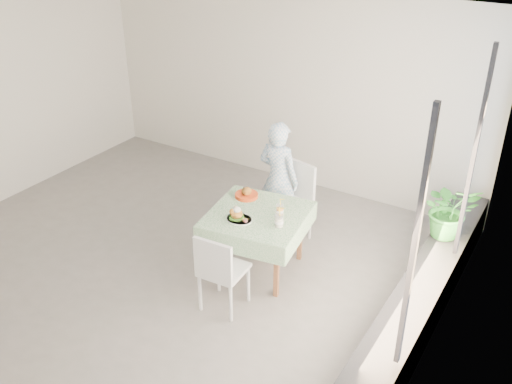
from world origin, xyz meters
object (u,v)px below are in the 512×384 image
Objects in this scene: chair_far at (288,217)px; diner at (278,179)px; juice_cup_orange at (280,210)px; potted_plant at (449,210)px; cafe_table at (257,235)px; chair_near at (223,285)px; main_dish at (238,216)px.

diner reaches higher than chair_far.
chair_far is 0.66× the size of diner.
potted_plant reaches higher than juice_cup_orange.
juice_cup_orange is (0.43, -0.73, 0.05)m from diner.
chair_near is at bearing -86.25° from cafe_table.
cafe_table is 0.79× the size of diner.
chair_far reaches higher than chair_near.
chair_far is 1.92m from potted_plant.
diner is 2.30× the size of potted_plant.
potted_plant reaches higher than chair_near.
chair_far is at bearing -171.45° from potted_plant.
chair_far is 0.86m from juice_cup_orange.
chair_far reaches higher than main_dish.
diner is (-0.19, 0.07, 0.44)m from chair_far.
chair_near is 0.61× the size of diner.
potted_plant is (1.81, 1.04, 0.36)m from cafe_table.
chair_far is at bearing 91.39° from cafe_table.
chair_far reaches higher than juice_cup_orange.
juice_cup_orange is at bearing 124.33° from diner.
potted_plant is at bearing 8.55° from chair_far.
chair_far is 4.04× the size of juice_cup_orange.
cafe_table is at bearing -88.61° from chair_far.
juice_cup_orange reaches higher than chair_near.
cafe_table is 1.19× the size of chair_far.
diner is at bearing 159.90° from chair_far.
main_dish is at bearing 106.94° from chair_near.
diner reaches higher than cafe_table.
chair_near is at bearing -73.06° from main_dish.
potted_plant reaches higher than main_dish.
cafe_table is 2.12m from potted_plant.
chair_far is at bearing 163.79° from diner.
potted_plant is at bearing 30.54° from juice_cup_orange.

